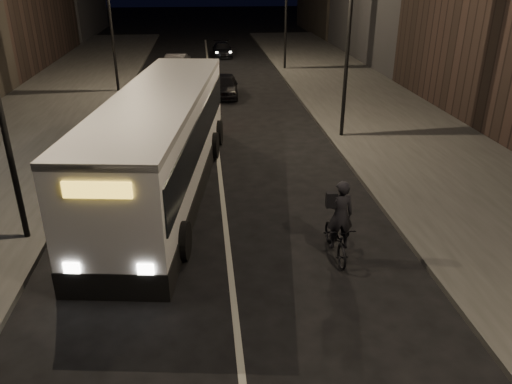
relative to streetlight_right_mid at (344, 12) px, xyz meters
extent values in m
plane|color=black|center=(-5.33, -12.00, -5.36)|extent=(180.00, 180.00, 0.00)
cube|color=#323230|center=(3.17, 2.00, -5.28)|extent=(7.00, 70.00, 0.16)
cube|color=#323230|center=(-13.83, 2.00, -5.28)|extent=(7.00, 70.00, 0.16)
cylinder|color=black|center=(0.27, 0.00, -1.20)|extent=(0.16, 0.16, 8.00)
cylinder|color=black|center=(0.27, 16.00, -1.20)|extent=(0.16, 0.16, 8.00)
cylinder|color=black|center=(-10.93, 10.00, -1.20)|extent=(0.16, 0.16, 8.00)
cube|color=white|center=(-7.25, -4.82, -3.68)|extent=(4.35, 12.87, 3.37)
cube|color=black|center=(-7.25, -4.82, -3.20)|extent=(4.38, 12.46, 1.21)
cube|color=white|center=(-7.25, -4.82, -2.05)|extent=(4.37, 12.87, 0.19)
cube|color=gold|center=(-8.12, -11.07, -2.52)|extent=(1.48, 0.33, 0.37)
cylinder|color=black|center=(-9.16, -9.01, -4.84)|extent=(0.51, 1.09, 1.05)
cylinder|color=black|center=(-6.55, -9.38, -4.84)|extent=(0.51, 1.09, 1.05)
cylinder|color=black|center=(-8.00, -0.68, -4.84)|extent=(0.51, 1.09, 1.05)
cylinder|color=black|center=(-5.39, -1.04, -4.84)|extent=(0.51, 1.09, 1.05)
imported|color=black|center=(-2.49, -9.67, -4.84)|extent=(0.72, 1.98, 1.03)
imported|color=black|center=(-2.49, -9.87, -4.04)|extent=(0.69, 0.46, 1.88)
imported|color=black|center=(-4.53, 8.46, -4.72)|extent=(1.70, 3.84, 1.28)
imported|color=#363638|center=(-7.57, 16.19, -4.69)|extent=(1.91, 4.23, 1.35)
imported|color=black|center=(-4.02, 22.62, -4.79)|extent=(1.66, 3.94, 1.14)
camera|label=1|loc=(-5.83, -20.89, 1.77)|focal=35.00mm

